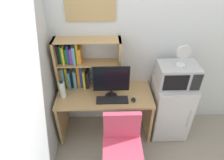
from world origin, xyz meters
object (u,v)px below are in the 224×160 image
Objects in this scene: keyboard at (112,100)px; water_bottle at (62,90)px; desk_chair at (122,152)px; mini_fridge at (170,109)px; desk_fan at (183,54)px; wall_corkboard at (90,2)px; hutch_bookshelf at (79,66)px; monitor at (111,81)px; microwave at (177,75)px; computer_mouse at (133,100)px.

water_bottle is at bearing 171.28° from keyboard.
desk_chair is (0.75, -0.62, -0.47)m from water_bottle.
desk_fan reaches higher than mini_fridge.
wall_corkboard reaches higher than water_bottle.
hutch_bookshelf is 1.83× the size of monitor.
microwave is (1.28, -0.20, -0.04)m from hutch_bookshelf.
desk_chair is at bearing -79.22° from monitor.
monitor is 0.93× the size of microwave.
water_bottle is at bearing -141.15° from wall_corkboard.
desk_fan is 0.45× the size of wall_corkboard.
hutch_bookshelf is 0.97× the size of mini_fridge.
mini_fridge is 0.88m from desk_fan.
hutch_bookshelf reaches higher than monitor.
desk_chair is at bearing -138.73° from desk_fan.
wall_corkboard is at bearing 165.29° from microwave.
keyboard is 0.90m from mini_fridge.
water_bottle is at bearing -178.79° from desk_fan.
desk_fan is 1.37m from desk_chair.
mini_fridge is at bearing -90.22° from microwave.
mini_fridge is (0.85, 0.06, -0.55)m from monitor.
hutch_bookshelf is 0.64m from keyboard.
mini_fridge is at bearing -8.88° from hutch_bookshelf.
hutch_bookshelf is at bearing 149.28° from monitor.
hutch_bookshelf is at bearing -155.82° from wall_corkboard.
mini_fridge is at bearing 14.35° from computer_mouse.
wall_corkboard reaches higher than desk_chair.
computer_mouse is at bearing -2.22° from keyboard.
desk_chair is 1.45× the size of wall_corkboard.
hutch_bookshelf is at bearing 142.93° from keyboard.
desk_fan is (0.57, 0.14, 0.58)m from computer_mouse.
keyboard is (0.01, -0.08, -0.25)m from monitor.
monitor is at bearing -176.07° from microwave.
monitor is 0.85m from microwave.
hutch_bookshelf reaches higher than computer_mouse.
hutch_bookshelf is 2.07× the size of keyboard.
desk_chair is (0.11, -0.60, -0.62)m from monitor.
mini_fridge reaches higher than computer_mouse.
microwave is at bearing 9.23° from keyboard.
mini_fridge is at bearing 9.03° from keyboard.
keyboard is (0.44, -0.33, -0.33)m from hutch_bookshelf.
wall_corkboard reaches higher than keyboard.
desk_chair is at bearing -138.05° from microwave.
microwave is 0.58× the size of desk_chair.
desk_fan is (0.01, -0.00, 0.88)m from mini_fridge.
keyboard is 0.66m from water_bottle.
keyboard is at bearing -171.26° from desk_fan.
monitor is 0.53× the size of mini_fridge.
wall_corkboard is at bearing 140.37° from computer_mouse.
keyboard is at bearing -81.61° from monitor.
keyboard is at bearing -8.72° from water_bottle.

